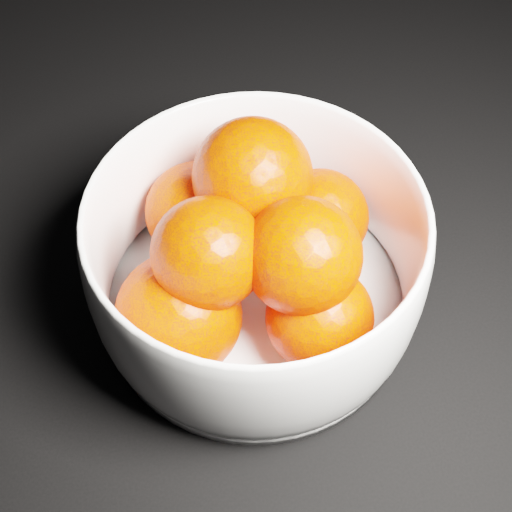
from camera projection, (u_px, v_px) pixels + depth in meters
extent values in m
cube|color=black|center=(501.00, 174.00, 0.64)|extent=(3.00, 3.00, 0.00)
cylinder|color=white|center=(256.00, 301.00, 0.55)|extent=(0.23, 0.23, 0.01)
sphere|color=red|center=(319.00, 218.00, 0.55)|extent=(0.08, 0.08, 0.08)
sphere|color=red|center=(196.00, 212.00, 0.55)|extent=(0.08, 0.08, 0.08)
sphere|color=red|center=(179.00, 315.00, 0.49)|extent=(0.09, 0.09, 0.09)
sphere|color=red|center=(319.00, 318.00, 0.49)|extent=(0.08, 0.08, 0.08)
sphere|color=red|center=(253.00, 177.00, 0.51)|extent=(0.09, 0.09, 0.09)
sphere|color=red|center=(208.00, 254.00, 0.47)|extent=(0.08, 0.08, 0.08)
sphere|color=red|center=(302.00, 256.00, 0.47)|extent=(0.08, 0.08, 0.08)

